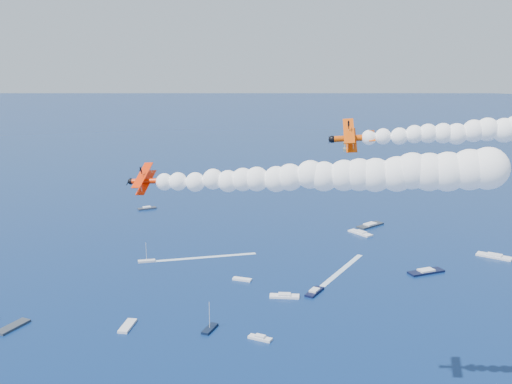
% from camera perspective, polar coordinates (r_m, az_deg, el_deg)
% --- Properties ---
extents(biplane_lead, '(11.03, 12.86, 9.21)m').
position_cam_1_polar(biplane_lead, '(117.51, 8.72, 4.83)').
color(biplane_lead, '#D84504').
extents(biplane_trail, '(7.82, 9.42, 7.24)m').
position_cam_1_polar(biplane_trail, '(103.97, -9.83, 0.98)').
color(biplane_trail, '#F42B05').
extents(smoke_trail_lead, '(57.11, 34.52, 10.38)m').
position_cam_1_polar(smoke_trail_lead, '(121.40, 21.99, 5.28)').
color(smoke_trail_lead, white).
extents(smoke_trail_trail, '(56.70, 26.28, 10.38)m').
position_cam_1_polar(smoke_trail_trail, '(96.89, 5.54, 1.48)').
color(smoke_trail_trail, white).
extents(spectator_boats, '(239.96, 176.73, 0.70)m').
position_cam_1_polar(spectator_boats, '(209.44, 8.56, -8.69)').
color(spectator_boats, black).
rests_on(spectator_boats, ground).
extents(boat_wakes, '(69.34, 38.00, 0.04)m').
position_cam_1_polar(boat_wakes, '(231.05, 1.45, -6.48)').
color(boat_wakes, white).
rests_on(boat_wakes, ground).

